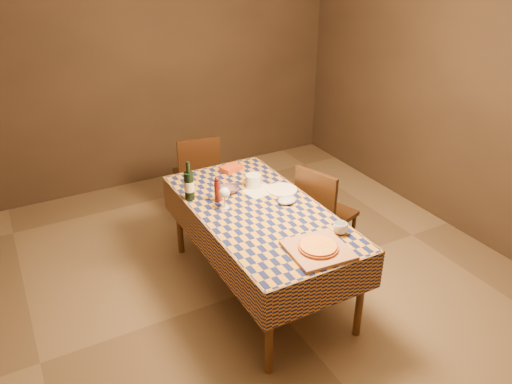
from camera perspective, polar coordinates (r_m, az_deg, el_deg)
room at (r=3.65m, az=0.38°, el=5.96°), size 5.00×5.10×2.70m
dining_table at (r=3.94m, az=0.35°, el=-2.96°), size 0.94×1.84×0.77m
cutting_board at (r=3.42m, az=7.10°, el=-6.59°), size 0.43×0.43×0.03m
pizza at (r=3.41m, az=7.12°, el=-6.23°), size 0.32×0.32×0.03m
pepper_mill at (r=3.98m, az=-4.43°, el=0.25°), size 0.06×0.06×0.22m
bowl at (r=4.15m, az=-3.06°, el=0.30°), size 0.20×0.20×0.05m
wine_glass at (r=3.87m, az=-3.63°, el=-0.18°), size 0.09×0.09×0.18m
wine_bottle at (r=4.03m, az=-7.64°, el=0.76°), size 0.11×0.11×0.33m
deli_tub at (r=4.22m, az=-0.31°, el=1.28°), size 0.14×0.14×0.11m
takeout_container at (r=4.53m, az=-2.85°, el=2.71°), size 0.21×0.17×0.04m
white_plate at (r=4.18m, az=2.99°, el=0.26°), size 0.31×0.31×0.01m
tumbler at (r=3.63m, az=9.63°, el=-4.11°), size 0.12×0.12×0.08m
flour_patch at (r=4.17m, az=0.49°, el=0.11°), size 0.28×0.23×0.00m
flour_bag at (r=3.99m, az=3.58°, el=-0.96°), size 0.19×0.17×0.05m
chair_far at (r=5.12m, az=-6.66°, el=2.25°), size 0.49×0.50×0.93m
chair_right at (r=4.43m, az=7.53°, el=-2.06°), size 0.54×0.54×0.93m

